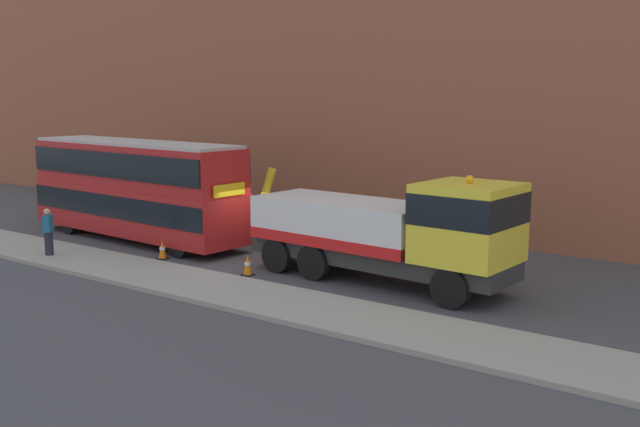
% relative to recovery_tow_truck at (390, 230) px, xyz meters
% --- Properties ---
extents(ground_plane, '(120.00, 120.00, 0.00)m').
position_rel_recovery_tow_truck_xyz_m(ground_plane, '(-5.75, 0.37, -1.76)').
color(ground_plane, '#424247').
extents(near_kerb, '(60.00, 2.80, 0.15)m').
position_rel_recovery_tow_truck_xyz_m(near_kerb, '(-5.75, -3.83, -1.68)').
color(near_kerb, gray).
rests_on(near_kerb, ground_plane).
extents(building_facade, '(60.00, 1.50, 16.00)m').
position_rel_recovery_tow_truck_xyz_m(building_facade, '(-5.75, 7.97, 6.31)').
color(building_facade, '#935138').
rests_on(building_facade, ground_plane).
extents(recovery_tow_truck, '(10.21, 3.18, 3.67)m').
position_rel_recovery_tow_truck_xyz_m(recovery_tow_truck, '(0.00, 0.00, 0.00)').
color(recovery_tow_truck, '#2D2D2D').
rests_on(recovery_tow_truck, ground_plane).
extents(double_decker_bus, '(11.15, 3.21, 4.06)m').
position_rel_recovery_tow_truck_xyz_m(double_decker_bus, '(-12.01, 0.03, 0.47)').
color(double_decker_bus, '#AD1E1E').
rests_on(double_decker_bus, ground_plane).
extents(pedestrian_onlooker, '(0.44, 0.48, 1.71)m').
position_rel_recovery_tow_truck_xyz_m(pedestrian_onlooker, '(-11.86, -4.20, -0.77)').
color(pedestrian_onlooker, '#232333').
rests_on(pedestrian_onlooker, near_kerb).
extents(traffic_cone_near_bus, '(0.36, 0.36, 0.72)m').
position_rel_recovery_tow_truck_xyz_m(traffic_cone_near_bus, '(-8.48, -1.80, -1.42)').
color(traffic_cone_near_bus, orange).
rests_on(traffic_cone_near_bus, ground_plane).
extents(traffic_cone_midway, '(0.36, 0.36, 0.72)m').
position_rel_recovery_tow_truck_xyz_m(traffic_cone_midway, '(-4.37, -1.79, -1.42)').
color(traffic_cone_midway, orange).
rests_on(traffic_cone_midway, ground_plane).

